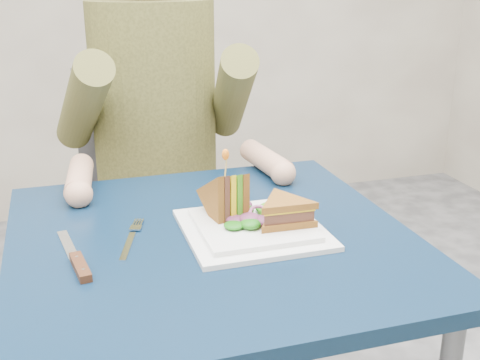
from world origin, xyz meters
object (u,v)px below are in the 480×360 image
object	(u,v)px
plate	(253,228)
sandwich_upright	(226,200)
table	(212,272)
diner	(155,83)
knife	(78,263)
fork	(131,239)
chair	(154,198)
sandwich_flat	(285,212)

from	to	relation	value
plate	sandwich_upright	bearing A→B (deg)	131.73
table	diner	size ratio (longest dim) A/B	1.01
knife	plate	bearing A→B (deg)	7.64
table	fork	world-z (taller)	fork
plate	fork	xyz separation A→B (m)	(-0.23, 0.03, -0.01)
knife	table	bearing A→B (deg)	12.28
plate	knife	size ratio (longest dim) A/B	1.18
diner	sandwich_upright	world-z (taller)	diner
plate	knife	bearing A→B (deg)	-172.36
fork	sandwich_upright	bearing A→B (deg)	4.85
table	fork	xyz separation A→B (m)	(-0.15, 0.02, 0.08)
table	sandwich_upright	distance (m)	0.14
chair	fork	bearing A→B (deg)	-102.23
chair	sandwich_upright	size ratio (longest dim) A/B	6.55
knife	diner	bearing A→B (deg)	69.20
sandwich_upright	fork	distance (m)	0.20
diner	fork	bearing A→B (deg)	-104.49
sandwich_upright	knife	size ratio (longest dim) A/B	0.64
fork	sandwich_flat	bearing A→B (deg)	-10.74
chair	knife	bearing A→B (deg)	-107.97
chair	sandwich_flat	size ratio (longest dim) A/B	7.00
sandwich_flat	knife	bearing A→B (deg)	-177.16
diner	sandwich_upright	xyz separation A→B (m)	(0.04, -0.57, -0.13)
sandwich_flat	knife	xyz separation A→B (m)	(-0.38, -0.02, -0.04)
table	chair	world-z (taller)	chair
chair	plate	world-z (taller)	chair
sandwich_flat	fork	bearing A→B (deg)	169.26
fork	knife	bearing A→B (deg)	-143.50
chair	plate	size ratio (longest dim) A/B	3.58
table	diner	bearing A→B (deg)	90.00
chair	diner	size ratio (longest dim) A/B	1.25
table	sandwich_flat	size ratio (longest dim) A/B	5.65
table	knife	xyz separation A→B (m)	(-0.25, -0.05, 0.09)
plate	fork	world-z (taller)	plate
sandwich_flat	plate	bearing A→B (deg)	155.56
diner	fork	distance (m)	0.63
table	sandwich_upright	world-z (taller)	sandwich_upright
sandwich_upright	knife	distance (m)	0.31
table	knife	world-z (taller)	knife
table	sandwich_upright	xyz separation A→B (m)	(0.04, 0.03, 0.13)
knife	sandwich_flat	bearing A→B (deg)	2.84
diner	knife	xyz separation A→B (m)	(-0.25, -0.66, -0.18)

